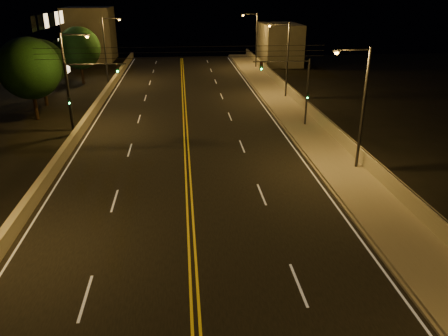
{
  "coord_description": "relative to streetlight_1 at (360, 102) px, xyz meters",
  "views": [
    {
      "loc": [
        -0.21,
        -4.64,
        11.84
      ],
      "look_at": [
        2.0,
        18.0,
        2.5
      ],
      "focal_mm": 35.0,
      "sensor_mm": 36.0,
      "label": 1
    }
  ],
  "objects": [
    {
      "name": "road",
      "position": [
        -11.5,
        -2.73,
        -4.92
      ],
      "size": [
        18.0,
        120.0,
        0.02
      ],
      "primitive_type": "cube",
      "color": "black",
      "rests_on": "ground"
    },
    {
      "name": "sidewalk",
      "position": [
        -0.7,
        -2.73,
        -4.78
      ],
      "size": [
        3.6,
        120.0,
        0.3
      ],
      "primitive_type": "cube",
      "color": "gray",
      "rests_on": "ground"
    },
    {
      "name": "curb",
      "position": [
        -2.57,
        -2.73,
        -4.85
      ],
      "size": [
        0.14,
        120.0,
        0.15
      ],
      "primitive_type": "cube",
      "color": "gray",
      "rests_on": "ground"
    },
    {
      "name": "parapet_wall",
      "position": [
        0.95,
        -2.73,
        -4.13
      ],
      "size": [
        0.3,
        120.0,
        1.0
      ],
      "primitive_type": "cube",
      "color": "#A9A28C",
      "rests_on": "sidewalk"
    },
    {
      "name": "jersey_barrier",
      "position": [
        -20.68,
        -2.73,
        -4.47
      ],
      "size": [
        0.45,
        120.0,
        0.92
      ],
      "primitive_type": "cube",
      "color": "#A9A28C",
      "rests_on": "ground"
    },
    {
      "name": "distant_building_right",
      "position": [
        5.0,
        47.12,
        -1.65
      ],
      "size": [
        6.0,
        10.0,
        6.56
      ],
      "primitive_type": "cube",
      "color": "gray",
      "rests_on": "ground"
    },
    {
      "name": "distant_building_left",
      "position": [
        -27.5,
        54.94,
        -0.45
      ],
      "size": [
        8.0,
        8.0,
        8.97
      ],
      "primitive_type": "cube",
      "color": "gray",
      "rests_on": "ground"
    },
    {
      "name": "parapet_rail",
      "position": [
        0.95,
        -2.73,
        -3.6
      ],
      "size": [
        0.06,
        120.0,
        0.06
      ],
      "primitive_type": "cylinder",
      "rotation": [
        1.57,
        0.0,
        0.0
      ],
      "color": "black",
      "rests_on": "parapet_wall"
    },
    {
      "name": "lane_markings",
      "position": [
        -11.5,
        -2.8,
        -4.91
      ],
      "size": [
        17.32,
        116.0,
        0.0
      ],
      "color": "silver",
      "rests_on": "road"
    },
    {
      "name": "streetlight_1",
      "position": [
        0.0,
        0.0,
        0.0
      ],
      "size": [
        2.55,
        0.28,
        8.47
      ],
      "color": "#2D2D33",
      "rests_on": "ground"
    },
    {
      "name": "streetlight_2",
      "position": [
        0.0,
        21.86,
        0.0
      ],
      "size": [
        2.55,
        0.28,
        8.47
      ],
      "color": "#2D2D33",
      "rests_on": "ground"
    },
    {
      "name": "streetlight_3",
      "position": [
        0.0,
        42.87,
        0.0
      ],
      "size": [
        2.55,
        0.28,
        8.47
      ],
      "color": "#2D2D33",
      "rests_on": "ground"
    },
    {
      "name": "streetlight_5",
      "position": [
        -21.41,
        11.83,
        0.0
      ],
      "size": [
        2.55,
        0.28,
        8.47
      ],
      "color": "#2D2D33",
      "rests_on": "ground"
    },
    {
      "name": "streetlight_6",
      "position": [
        -21.41,
        33.68,
        0.0
      ],
      "size": [
        2.55,
        0.28,
        8.47
      ],
      "color": "#2D2D33",
      "rests_on": "ground"
    },
    {
      "name": "traffic_signal_right",
      "position": [
        -1.49,
        10.51,
        -1.0
      ],
      "size": [
        5.11,
        0.31,
        6.22
      ],
      "color": "#2D2D33",
      "rests_on": "ground"
    },
    {
      "name": "traffic_signal_left",
      "position": [
        -20.31,
        10.51,
        -1.0
      ],
      "size": [
        5.11,
        0.31,
        6.22
      ],
      "color": "#2D2D33",
      "rests_on": "ground"
    },
    {
      "name": "overhead_wires",
      "position": [
        -11.5,
        6.77,
        2.47
      ],
      "size": [
        22.0,
        0.03,
        0.83
      ],
      "color": "black"
    },
    {
      "name": "tree_0",
      "position": [
        -25.9,
        15.66,
        0.0
      ],
      "size": [
        5.77,
        5.77,
        7.82
      ],
      "color": "black",
      "rests_on": "ground"
    },
    {
      "name": "tree_1",
      "position": [
        -26.55,
        21.35,
        -0.49
      ],
      "size": [
        5.2,
        5.2,
        7.05
      ],
      "color": "black",
      "rests_on": "ground"
    },
    {
      "name": "tree_2",
      "position": [
        -24.9,
        33.03,
        -0.25
      ],
      "size": [
        5.48,
        5.48,
        7.42
      ],
      "color": "black",
      "rests_on": "ground"
    }
  ]
}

